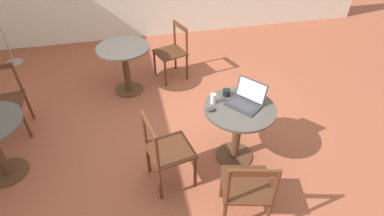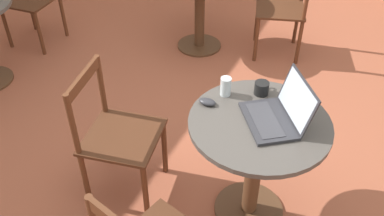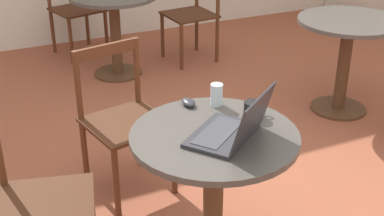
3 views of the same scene
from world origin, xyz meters
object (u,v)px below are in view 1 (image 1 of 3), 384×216
(cafe_table_mid, at_px, (125,59))
(laptop, at_px, (246,100))
(chair_far_right, at_px, (5,101))
(mouse, at_px, (211,109))
(chair_mid_front, at_px, (172,52))
(cafe_table_near, at_px, (238,121))
(mug, at_px, (226,93))
(drinking_glass, at_px, (213,99))
(chair_near_back, at_px, (166,151))
(chair_near_left, at_px, (246,189))

(cafe_table_mid, height_order, laptop, laptop)
(chair_far_right, bearing_deg, mouse, -115.34)
(cafe_table_mid, distance_m, chair_mid_front, 0.81)
(cafe_table_near, height_order, laptop, laptop)
(mug, relative_size, drinking_glass, 1.05)
(cafe_table_mid, bearing_deg, mouse, -153.79)
(chair_near_back, relative_size, chair_near_left, 1.00)
(laptop, relative_size, drinking_glass, 4.00)
(chair_near_left, xyz_separation_m, chair_far_right, (1.95, 2.50, 0.00))
(chair_mid_front, distance_m, drinking_glass, 1.88)
(chair_near_left, relative_size, chair_mid_front, 1.00)
(chair_mid_front, distance_m, mouse, 2.00)
(laptop, height_order, mouse, laptop)
(cafe_table_mid, bearing_deg, cafe_table_near, -146.11)
(chair_near_left, bearing_deg, mug, -6.84)
(chair_mid_front, relative_size, drinking_glass, 7.84)
(laptop, bearing_deg, chair_near_left, 161.76)
(chair_mid_front, xyz_separation_m, mug, (-1.74, -0.32, 0.34))
(mug, bearing_deg, laptop, -142.25)
(chair_near_left, height_order, drinking_glass, chair_near_left)
(cafe_table_mid, xyz_separation_m, chair_near_left, (-2.53, -0.96, -0.10))
(cafe_table_mid, xyz_separation_m, chair_mid_front, (0.25, -0.76, -0.10))
(chair_far_right, bearing_deg, cafe_table_mid, -69.19)
(chair_near_left, height_order, chair_mid_front, same)
(cafe_table_near, distance_m, chair_near_left, 0.84)
(chair_near_back, xyz_separation_m, mouse, (0.19, -0.53, 0.31))
(mouse, bearing_deg, chair_far_right, 64.66)
(laptop, xyz_separation_m, mouse, (-0.03, 0.39, -0.03))
(mug, bearing_deg, chair_mid_front, 10.46)
(chair_far_right, bearing_deg, chair_near_left, -127.92)
(cafe_table_near, height_order, mouse, mouse)
(chair_mid_front, bearing_deg, cafe_table_mid, 108.33)
(cafe_table_near, distance_m, laptop, 0.26)
(mug, bearing_deg, cafe_table_mid, 36.14)
(mouse, bearing_deg, chair_near_left, -172.00)
(cafe_table_near, bearing_deg, drinking_glass, 61.36)
(cafe_table_mid, distance_m, chair_far_right, 1.65)
(chair_near_back, height_order, chair_near_left, same)
(chair_near_back, relative_size, mouse, 8.94)
(cafe_table_mid, height_order, drinking_glass, drinking_glass)
(cafe_table_near, bearing_deg, chair_near_left, 165.86)
(cafe_table_mid, height_order, mouse, mouse)
(chair_near_back, xyz_separation_m, laptop, (0.22, -0.92, 0.35))
(chair_mid_front, relative_size, laptop, 1.96)
(cafe_table_mid, bearing_deg, mug, -143.86)
(chair_near_back, relative_size, chair_mid_front, 1.00)
(chair_far_right, bearing_deg, laptop, -111.57)
(cafe_table_mid, distance_m, laptop, 2.11)
(chair_mid_front, bearing_deg, laptop, -166.22)
(chair_near_back, bearing_deg, laptop, -76.63)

